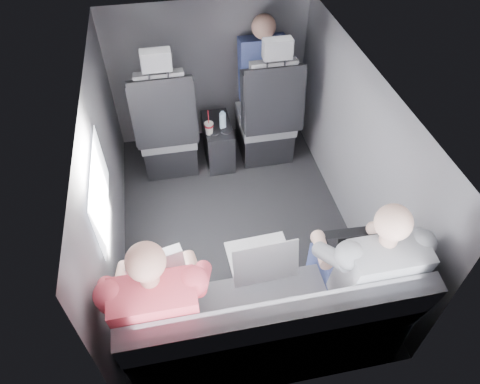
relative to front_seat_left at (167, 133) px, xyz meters
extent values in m
plane|color=black|center=(0.45, -0.84, -0.40)|extent=(2.60, 2.60, 0.00)
plane|color=#B2B2AD|center=(0.45, -0.84, 0.95)|extent=(2.60, 2.60, 0.00)
cube|color=#56565B|center=(-0.45, -0.84, 0.27)|extent=(0.02, 2.60, 1.35)
cube|color=#56565B|center=(1.35, -0.84, 0.27)|extent=(0.02, 2.60, 1.35)
cube|color=#56565B|center=(0.45, 0.46, 0.27)|extent=(1.80, 0.02, 1.35)
cube|color=#56565B|center=(0.45, -2.14, 0.27)|extent=(1.80, 0.02, 1.35)
cube|color=white|center=(-0.43, -1.14, 0.50)|extent=(0.02, 0.75, 0.42)
cube|color=black|center=(0.90, -0.17, 0.40)|extent=(0.35, 0.11, 0.59)
cube|color=black|center=(0.00, 0.08, -0.25)|extent=(0.46, 0.48, 0.30)
cube|color=#57565B|center=(0.00, 0.06, -0.02)|extent=(0.48, 0.46, 0.14)
cube|color=#57565B|center=(0.00, -0.14, 0.35)|extent=(0.38, 0.18, 0.61)
cube|color=black|center=(-0.22, -0.14, 0.32)|extent=(0.08, 0.21, 0.53)
cube|color=black|center=(0.22, -0.14, 0.32)|extent=(0.08, 0.21, 0.53)
cube|color=black|center=(0.00, -0.20, 0.34)|extent=(0.50, 0.11, 0.58)
cube|color=#57565B|center=(0.00, -0.18, 0.79)|extent=(0.22, 0.10, 0.15)
cube|color=black|center=(0.90, 0.08, -0.25)|extent=(0.46, 0.48, 0.30)
cube|color=#57565B|center=(0.90, 0.06, -0.02)|extent=(0.48, 0.46, 0.14)
cube|color=#57565B|center=(0.90, -0.14, 0.35)|extent=(0.38, 0.18, 0.61)
cube|color=black|center=(0.68, -0.14, 0.32)|extent=(0.08, 0.21, 0.53)
cube|color=black|center=(1.12, -0.14, 0.32)|extent=(0.08, 0.21, 0.53)
cube|color=black|center=(0.90, -0.20, 0.34)|extent=(0.50, 0.11, 0.58)
cube|color=#57565B|center=(0.90, -0.18, 0.79)|extent=(0.22, 0.10, 0.15)
cube|color=black|center=(0.45, 0.04, -0.20)|extent=(0.24, 0.48, 0.40)
cylinder|color=black|center=(0.40, -0.08, 0.00)|extent=(0.09, 0.09, 0.01)
cylinder|color=black|center=(0.51, -0.08, 0.00)|extent=(0.09, 0.09, 0.01)
cube|color=#57565B|center=(0.45, -1.86, -0.18)|extent=(1.60, 0.50, 0.45)
cube|color=#57565B|center=(0.45, -2.09, 0.28)|extent=(1.60, 0.17, 0.47)
cylinder|color=red|center=(0.36, -0.08, 0.09)|extent=(0.08, 0.08, 0.02)
cylinder|color=white|center=(0.36, -0.08, 0.11)|extent=(0.08, 0.08, 0.01)
cylinder|color=red|center=(0.36, -0.08, 0.18)|extent=(0.01, 0.01, 0.13)
cylinder|color=#A6C6E1|center=(0.49, -0.01, 0.07)|extent=(0.06, 0.06, 0.15)
cylinder|color=#A6C6E1|center=(0.49, -0.01, 0.16)|extent=(0.03, 0.03, 0.02)
cube|color=silver|center=(-0.14, -1.53, 0.19)|extent=(0.36, 0.29, 0.02)
cube|color=silver|center=(-0.14, -1.55, 0.20)|extent=(0.28, 0.18, 0.00)
cube|color=silver|center=(-0.14, -1.46, 0.20)|extent=(0.10, 0.07, 0.00)
cube|color=silver|center=(-0.14, -1.68, 0.31)|extent=(0.33, 0.13, 0.22)
cube|color=silver|center=(-0.14, -1.67, 0.31)|extent=(0.29, 0.11, 0.19)
cube|color=#BCBCC1|center=(0.46, -1.56, 0.19)|extent=(0.39, 0.28, 0.02)
cube|color=silver|center=(0.46, -1.58, 0.20)|extent=(0.32, 0.16, 0.00)
cube|color=#BCBCC1|center=(0.46, -1.48, 0.20)|extent=(0.12, 0.06, 0.00)
cube|color=#BCBCC1|center=(0.46, -1.73, 0.32)|extent=(0.38, 0.09, 0.25)
cube|color=silver|center=(0.46, -1.72, 0.32)|extent=(0.34, 0.07, 0.22)
cube|color=black|center=(1.04, -1.60, 0.19)|extent=(0.36, 0.26, 0.02)
cube|color=black|center=(1.04, -1.62, 0.20)|extent=(0.29, 0.15, 0.00)
cube|color=black|center=(1.04, -1.53, 0.20)|extent=(0.11, 0.06, 0.00)
cube|color=black|center=(1.04, -1.75, 0.31)|extent=(0.35, 0.09, 0.23)
cube|color=silver|center=(1.04, -1.75, 0.31)|extent=(0.31, 0.07, 0.20)
cube|color=#2E2E32|center=(-0.26, -1.74, 0.12)|extent=(0.15, 0.45, 0.13)
cube|color=#2E2E32|center=(-0.04, -1.74, 0.12)|extent=(0.15, 0.45, 0.13)
cube|color=#2E2E32|center=(-0.26, -1.51, -0.18)|extent=(0.13, 0.13, 0.45)
cube|color=#2E2E32|center=(-0.04, -1.51, -0.18)|extent=(0.13, 0.13, 0.45)
cube|color=#C94251|center=(-0.15, -1.94, 0.36)|extent=(0.41, 0.27, 0.55)
sphere|color=tan|center=(-0.15, -1.91, 0.76)|extent=(0.18, 0.18, 0.18)
cylinder|color=tan|center=(-0.35, -1.66, 0.27)|extent=(0.11, 0.28, 0.12)
cylinder|color=tan|center=(0.05, -1.66, 0.27)|extent=(0.11, 0.28, 0.12)
cube|color=navy|center=(0.91, -1.74, 0.12)|extent=(0.15, 0.45, 0.13)
cube|color=navy|center=(1.13, -1.74, 0.12)|extent=(0.15, 0.45, 0.13)
cube|color=navy|center=(0.91, -1.51, -0.18)|extent=(0.13, 0.13, 0.45)
cube|color=navy|center=(1.13, -1.51, -0.18)|extent=(0.13, 0.13, 0.45)
cube|color=gray|center=(1.02, -1.94, 0.36)|extent=(0.41, 0.27, 0.55)
sphere|color=#D6A892|center=(1.02, -1.91, 0.76)|extent=(0.18, 0.18, 0.18)
cylinder|color=#D6A892|center=(0.82, -1.66, 0.27)|extent=(0.11, 0.28, 0.12)
cylinder|color=#D6A892|center=(1.22, -1.66, 0.27)|extent=(0.11, 0.28, 0.12)
cube|color=navy|center=(0.90, 0.24, 0.38)|extent=(0.41, 0.26, 0.59)
sphere|color=tan|center=(0.90, 0.26, 0.76)|extent=(0.20, 0.20, 0.20)
cube|color=navy|center=(0.90, 0.30, 0.09)|extent=(0.35, 0.41, 0.12)
camera|label=1|loc=(0.05, -3.07, 2.31)|focal=32.00mm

